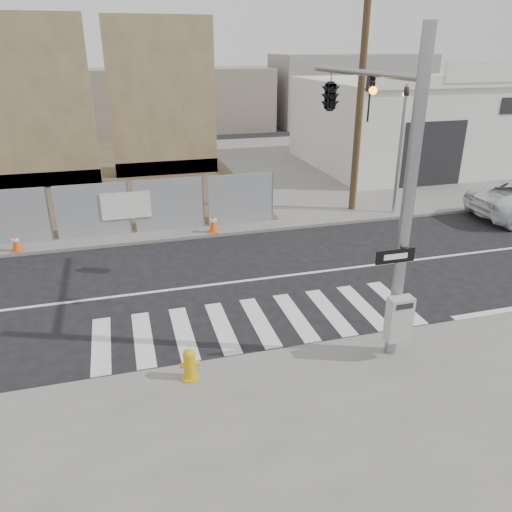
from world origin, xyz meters
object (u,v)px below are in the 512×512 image
object	(u,v)px
auto_shop	(415,122)
traffic_cone_c	(16,243)
traffic_cone_d	(213,223)
fire_hydrant	(190,364)
signal_pole	(352,130)

from	to	relation	value
auto_shop	traffic_cone_c	size ratio (longest dim) A/B	19.22
traffic_cone_d	fire_hydrant	bearing A→B (deg)	-104.38
auto_shop	traffic_cone_d	xyz separation A→B (m)	(-13.89, -8.75, -2.05)
fire_hydrant	traffic_cone_d	world-z (taller)	traffic_cone_d
fire_hydrant	auto_shop	bearing A→B (deg)	48.08
auto_shop	fire_hydrant	bearing A→B (deg)	-132.65
signal_pole	fire_hydrant	distance (m)	6.80
signal_pole	traffic_cone_d	world-z (taller)	signal_pole
signal_pole	traffic_cone_c	size ratio (longest dim) A/B	11.21
signal_pole	fire_hydrant	xyz separation A→B (m)	(-4.63, -2.50, -4.31)
signal_pole	auto_shop	bearing A→B (deg)	52.54
traffic_cone_c	traffic_cone_d	distance (m)	6.93
auto_shop	traffic_cone_d	world-z (taller)	auto_shop
signal_pole	traffic_cone_d	distance (m)	7.96
fire_hydrant	signal_pole	bearing A→B (deg)	29.13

